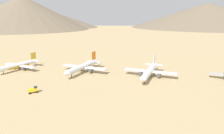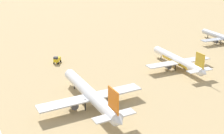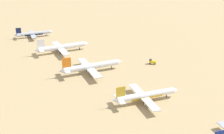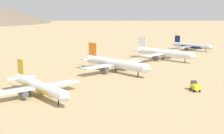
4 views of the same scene
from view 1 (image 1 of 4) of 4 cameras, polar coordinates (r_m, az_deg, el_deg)
ground_plane at (r=160.13m, az=-9.42°, el=-1.82°), size 1800.00×1800.00×0.00m
parked_jet_1 at (r=184.89m, az=-25.35°, el=0.48°), size 43.00×35.22×12.47m
parked_jet_2 at (r=161.46m, az=-8.34°, el=0.12°), size 49.34×40.24×14.23m
parked_jet_3 at (r=149.77m, az=10.83°, el=-1.14°), size 49.09×39.96×14.15m
service_truck at (r=126.59m, az=-21.83°, el=-6.09°), size 5.47×5.42×3.90m
desert_hill_1 at (r=882.68m, az=-16.04°, el=12.94°), size 356.00×356.00×61.31m
desert_hill_2 at (r=779.58m, az=-24.33°, el=14.14°), size 453.70×453.70×115.89m
desert_hill_3 at (r=940.08m, az=25.74°, el=13.32°), size 626.41×626.41×99.50m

